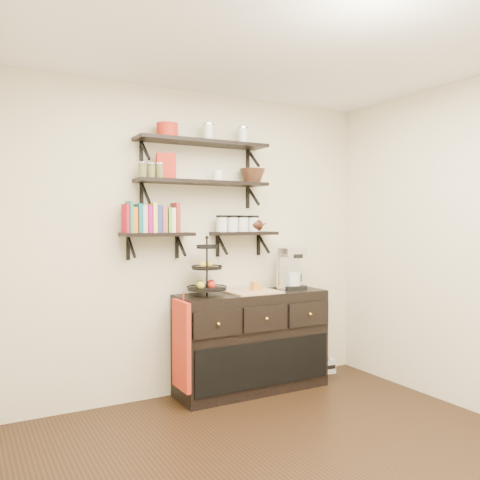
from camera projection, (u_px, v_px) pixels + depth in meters
name	position (u px, v px, depth m)	size (l,w,h in m)	color
floor	(315.00, 473.00, 3.10)	(3.50, 3.50, 0.00)	black
ceiling	(317.00, 26.00, 3.01)	(3.50, 3.50, 0.02)	white
back_wall	(197.00, 243.00, 4.59)	(3.50, 0.02, 2.70)	beige
shelf_top	(203.00, 143.00, 4.44)	(1.20, 0.27, 0.23)	black
shelf_mid	(203.00, 183.00, 4.45)	(1.20, 0.27, 0.23)	black
shelf_low_left	(157.00, 235.00, 4.28)	(0.60, 0.25, 0.23)	black
shelf_low_right	(244.00, 234.00, 4.68)	(0.60, 0.25, 0.23)	black
cookbooks	(151.00, 219.00, 4.25)	(0.43, 0.15, 0.26)	#AE1025
glass_canisters	(238.00, 225.00, 4.65)	(0.43, 0.10, 0.13)	silver
sideboard	(252.00, 341.00, 4.62)	(1.40, 0.50, 0.92)	black
fruit_stand	(207.00, 276.00, 4.39)	(0.34, 0.34, 0.50)	black
candle	(256.00, 286.00, 4.63)	(0.08, 0.08, 0.08)	#B7792A
coffee_maker	(291.00, 269.00, 4.84)	(0.22, 0.22, 0.39)	black
thermal_carafe	(282.00, 279.00, 4.74)	(0.11, 0.11, 0.22)	silver
apron	(181.00, 345.00, 4.18)	(0.04, 0.31, 0.73)	maroon
radio	(321.00, 365.00, 5.16)	(0.29, 0.20, 0.17)	silver
recipe_box	(166.00, 166.00, 4.28)	(0.16, 0.06, 0.22)	#B02114
walnut_bowl	(252.00, 176.00, 4.69)	(0.24, 0.24, 0.13)	black
ramekins	(217.00, 176.00, 4.52)	(0.09, 0.09, 0.10)	white
teapot	(256.00, 224.00, 4.74)	(0.19, 0.14, 0.14)	black
red_pot	(167.00, 131.00, 4.27)	(0.18, 0.18, 0.12)	#B02114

